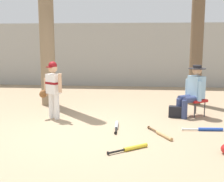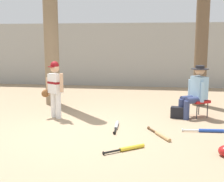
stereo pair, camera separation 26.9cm
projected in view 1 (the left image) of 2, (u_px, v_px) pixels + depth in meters
name	position (u px, v px, depth m)	size (l,w,h in m)	color
ground_plane	(79.00, 133.00, 5.75)	(60.00, 60.00, 0.00)	#9E8466
concrete_back_wall	(110.00, 55.00, 11.59)	(18.00, 0.36, 2.41)	#9E9E99
tree_near_player	(46.00, 14.00, 7.87)	(0.57, 0.57, 5.46)	#7F6B51
tree_behind_spectator	(198.00, 12.00, 7.90)	(0.52, 0.52, 5.54)	brown
young_ballplayer	(53.00, 86.00, 6.69)	(0.61, 0.37, 1.31)	white
folding_stool	(196.00, 101.00, 6.97)	(0.55, 0.55, 0.41)	red
seated_spectator	(193.00, 89.00, 6.89)	(0.66, 0.57, 1.20)	navy
handbag_beside_stool	(176.00, 112.00, 6.88)	(0.34, 0.18, 0.26)	black
bat_blue_youth	(207.00, 129.00, 5.86)	(0.80, 0.11, 0.07)	#2347AD
bat_yellow_trainer	(133.00, 148.00, 4.84)	(0.65, 0.49, 0.07)	yellow
bat_wood_tan	(162.00, 135.00, 5.53)	(0.44, 0.76, 0.07)	tan
bat_aluminum_silver	(117.00, 126.00, 6.09)	(0.09, 0.77, 0.07)	#B7BCC6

